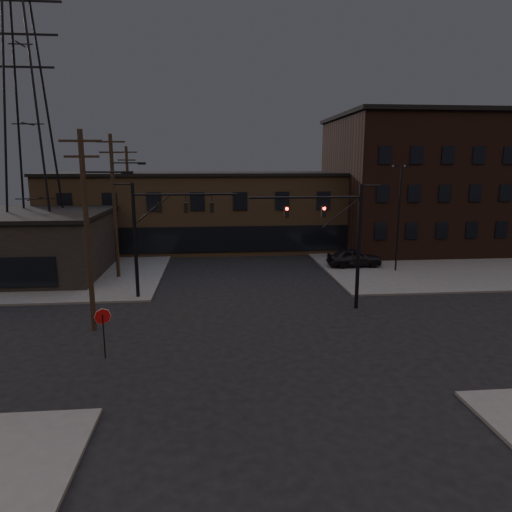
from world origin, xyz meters
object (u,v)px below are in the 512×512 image
Objects in this scene: car_crossing at (269,243)px; traffic_signal_near at (342,233)px; parked_car_lot_a at (354,257)px; traffic_signal_far at (154,227)px; stop_sign at (103,322)px; parked_car_lot_b at (430,248)px.

traffic_signal_near is at bearing -107.03° from car_crossing.
car_crossing is (-6.56, 9.14, -0.17)m from parked_car_lot_a.
traffic_signal_near is 1.66× the size of parked_car_lot_a.
traffic_signal_far is 3.23× the size of stop_sign.
traffic_signal_near is 3.23× the size of stop_sign.
parked_car_lot_a is (16.61, 7.87, -4.04)m from traffic_signal_far.
traffic_signal_far reaches higher than parked_car_lot_b.
stop_sign reaches higher than parked_car_lot_a.
parked_car_lot_a is at bearing 122.29° from parked_car_lot_b.
traffic_signal_near is at bearing 25.90° from stop_sign.
traffic_signal_far is (-12.07, 3.50, 0.08)m from traffic_signal_near.
stop_sign is (-13.36, -6.49, -3.09)m from traffic_signal_near.
stop_sign reaches higher than parked_car_lot_b.
parked_car_lot_a is (4.53, 11.37, -3.96)m from traffic_signal_near.
traffic_signal_near is 15.17m from stop_sign.
traffic_signal_near reaches higher than stop_sign.
stop_sign is at bearing -135.44° from car_crossing.
stop_sign is at bearing -154.10° from traffic_signal_near.
traffic_signal_near is 1.68× the size of parked_car_lot_b.
stop_sign is at bearing 133.36° from parked_car_lot_a.
traffic_signal_far is at bearing -143.24° from car_crossing.
car_crossing is at bearing 34.07° from parked_car_lot_a.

